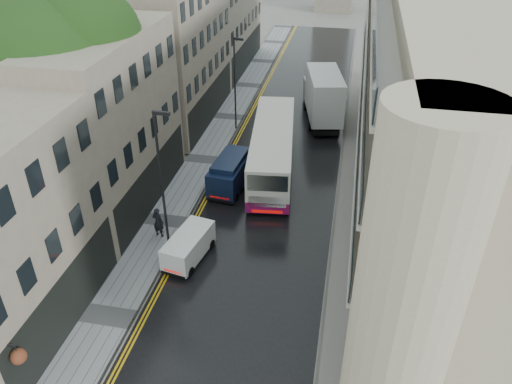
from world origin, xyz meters
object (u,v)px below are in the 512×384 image
at_px(tree_near, 54,107).
at_px(lamp_post_far, 235,85).
at_px(lamp_post_near, 162,183).
at_px(tree_far, 144,55).
at_px(white_lorry, 311,105).
at_px(pedestrian, 158,222).
at_px(white_van, 166,257).
at_px(cream_bus, 250,173).
at_px(navy_van, 210,181).

xyz_separation_m(tree_near, lamp_post_far, (7.80, 13.45, -2.94)).
relative_size(lamp_post_near, lamp_post_far, 1.08).
xyz_separation_m(tree_far, white_lorry, (13.79, 1.57, -3.92)).
distance_m(pedestrian, lamp_post_near, 3.39).
bearing_deg(white_van, tree_near, 158.72).
xyz_separation_m(white_lorry, white_van, (-5.89, -19.65, -1.45)).
distance_m(white_lorry, lamp_post_near, 18.88).
height_order(cream_bus, lamp_post_near, lamp_post_near).
height_order(white_van, lamp_post_far, lamp_post_far).
xyz_separation_m(tree_far, pedestrian, (6.47, -15.37, -5.13)).
relative_size(tree_near, lamp_post_near, 1.65).
bearing_deg(tree_near, white_van, -31.81).
height_order(white_lorry, navy_van, white_lorry).
distance_m(tree_near, lamp_post_near, 8.58).
xyz_separation_m(tree_near, white_van, (8.20, -5.09, -6.09)).
bearing_deg(white_van, navy_van, 97.50).
bearing_deg(lamp_post_near, tree_near, 160.55).
xyz_separation_m(tree_far, lamp_post_far, (7.50, 0.45, -2.23)).
bearing_deg(pedestrian, tree_far, -56.09).
relative_size(navy_van, lamp_post_near, 0.58).
bearing_deg(tree_near, cream_bus, 16.94).
bearing_deg(lamp_post_far, navy_van, -70.09).
height_order(navy_van, pedestrian, navy_van).
bearing_deg(white_lorry, cream_bus, -116.35).
relative_size(tree_far, pedestrian, 6.33).
distance_m(white_lorry, navy_van, 13.24).
height_order(lamp_post_near, lamp_post_far, lamp_post_near).
bearing_deg(tree_far, navy_van, -51.47).
xyz_separation_m(tree_near, tree_far, (0.30, 13.00, -0.72)).
height_order(tree_far, white_lorry, tree_far).
bearing_deg(white_van, tree_far, 124.12).
height_order(tree_near, white_lorry, tree_near).
height_order(tree_far, lamp_post_far, tree_far).
bearing_deg(lamp_post_far, cream_bus, -55.63).
distance_m(tree_far, lamp_post_far, 7.84).
relative_size(tree_far, cream_bus, 1.01).
xyz_separation_m(navy_van, lamp_post_near, (-1.02, -5.61, 3.07)).
xyz_separation_m(tree_far, white_van, (7.90, -18.09, -5.37)).
height_order(cream_bus, lamp_post_far, lamp_post_far).
distance_m(white_lorry, pedestrian, 18.50).
bearing_deg(pedestrian, tree_near, -8.23).
bearing_deg(tree_far, white_lorry, 6.49).
xyz_separation_m(cream_bus, navy_van, (-2.59, -0.84, -0.45)).
xyz_separation_m(tree_near, lamp_post_near, (7.58, -3.04, -2.61)).
relative_size(tree_far, lamp_post_near, 1.48).
height_order(cream_bus, navy_van, cream_bus).
relative_size(pedestrian, lamp_post_far, 0.25).
bearing_deg(navy_van, white_lorry, 70.60).
bearing_deg(pedestrian, lamp_post_far, -82.64).
xyz_separation_m(cream_bus, white_lorry, (2.90, 11.16, 0.60)).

